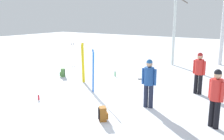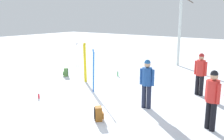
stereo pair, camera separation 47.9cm
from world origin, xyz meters
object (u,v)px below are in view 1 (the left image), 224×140
Objects in this scene: person_1 at (199,71)px; backpack_2 at (62,73)px; water_bottle_0 at (39,97)px; water_bottle_1 at (115,74)px; birch_tree_1 at (224,11)px; ski_poles_0 at (73,55)px; person_0 at (149,80)px; person_2 at (216,95)px; ski_pair_lying_0 at (140,80)px; ski_pair_planted_0 at (93,71)px; birch_tree_0 at (175,11)px; ski_pair_planted_1 at (83,63)px; backpack_1 at (103,114)px.

person_1 is 6.86m from backpack_2.
backpack_2 is 2.14× the size of water_bottle_0.
birch_tree_1 is at bearing 58.37° from water_bottle_1.
water_bottle_0 is (2.95, -5.26, -0.71)m from ski_poles_0.
person_0 and person_2 have the same top height.
water_bottle_1 reaches higher than ski_pair_lying_0.
person_1 is 7.61m from birch_tree_1.
water_bottle_1 is at bearing -177.68° from ski_pair_lying_0.
person_2 is 6.82m from water_bottle_1.
person_0 is 4.26m from water_bottle_0.
ski_pair_planted_0 reaches higher than backpack_2.
person_0 is 3.95m from ski_pair_lying_0.
water_bottle_1 is (-3.44, 3.22, -0.85)m from person_0.
ski_pair_lying_0 is at bearing -89.64° from birch_tree_0.
birch_tree_1 reaches higher than person_2.
backpack_2 is at bearing -172.41° from person_1.
ski_pair_lying_0 is 3.28× the size of backpack_2.
water_bottle_0 is at bearing -85.97° from ski_pair_planted_1.
water_bottle_1 is 0.04× the size of birch_tree_0.
person_0 is 0.25× the size of birch_tree_1.
ski_poles_0 is 6.07m from water_bottle_0.
person_1 is at bearing -8.66° from water_bottle_1.
backpack_2 reaches higher than ski_pair_lying_0.
person_2 is 5.72m from ski_pair_lying_0.
birch_tree_0 is (2.06, 6.61, 2.47)m from ski_pair_planted_1.
backpack_1 is at bearing -41.84° from ski_poles_0.
person_0 is 8.58m from birch_tree_0.
person_1 is at bearing 112.42° from person_2.
ski_pair_lying_0 is at bearing -4.89° from ski_poles_0.
ski_pair_planted_0 is at bearing 172.71° from person_0.
person_0 is at bearing 69.64° from backpack_1.
birch_tree_1 is (7.39, 6.04, 2.60)m from ski_poles_0.
water_bottle_1 is (0.64, 1.86, -0.82)m from ski_pair_planted_1.
birch_tree_1 is (4.01, 6.52, 3.28)m from water_bottle_1.
person_1 is 6.69m from birch_tree_0.
person_1 is at bearing -86.37° from birch_tree_1.
person_1 is 3.90× the size of backpack_2.
birch_tree_0 is at bearing 97.79° from backpack_1.
ski_pair_planted_1 reaches higher than water_bottle_0.
backpack_1 is (3.40, -3.17, -0.74)m from ski_pair_planted_1.
birch_tree_0 is at bearing 119.22° from person_1.
person_0 is at bearing -7.29° from ski_pair_planted_0.
backpack_2 is 1.61× the size of water_bottle_1.
birch_tree_1 is at bearing 52.13° from backpack_2.
ski_pair_planted_0 is 5.33m from ski_poles_0.
backpack_2 is at bearing 170.52° from ski_pair_planted_1.
ski_poles_0 is 3.45× the size of backpack_1.
ski_poles_0 is at bearing 175.11° from ski_pair_lying_0.
birch_tree_1 is at bearing 93.63° from person_1.
ski_pair_planted_0 is at bearing 171.11° from person_2.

